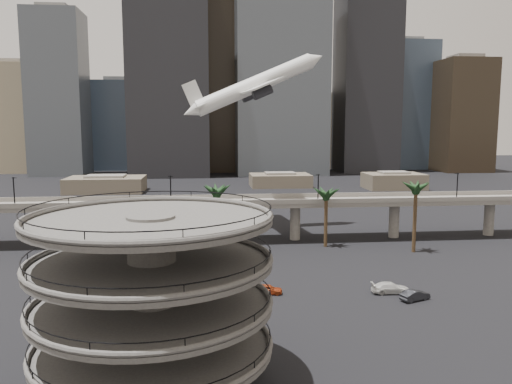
{
  "coord_description": "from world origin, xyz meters",
  "views": [
    {
      "loc": [
        -8.0,
        -48.92,
        24.22
      ],
      "look_at": [
        -0.2,
        28.0,
        14.02
      ],
      "focal_mm": 35.0,
      "sensor_mm": 36.0,
      "label": 1
    }
  ],
  "objects": [
    {
      "name": "parking_ramp",
      "position": [
        -13.0,
        -4.0,
        9.84
      ],
      "size": [
        22.2,
        22.2,
        17.35
      ],
      "color": "#4C4947",
      "rests_on": "ground"
    },
    {
      "name": "skyline",
      "position": [
        15.11,
        217.08,
        45.76
      ],
      "size": [
        269.0,
        86.0,
        125.1
      ],
      "color": "#84725B",
      "rests_on": "ground"
    },
    {
      "name": "low_buildings",
      "position": [
        6.89,
        142.3,
        2.86
      ],
      "size": [
        135.0,
        27.5,
        6.8
      ],
      "color": "brown",
      "rests_on": "ground"
    },
    {
      "name": "car_b",
      "position": [
        20.99,
        15.82,
        0.74
      ],
      "size": [
        4.74,
        3.12,
        1.48
      ],
      "primitive_type": "imported",
      "rotation": [
        0.0,
        0.0,
        1.95
      ],
      "color": "black",
      "rests_on": "ground"
    },
    {
      "name": "overpass",
      "position": [
        0.0,
        55.0,
        7.34
      ],
      "size": [
        130.0,
        9.3,
        14.7
      ],
      "color": "slate",
      "rests_on": "ground"
    },
    {
      "name": "car_a",
      "position": [
        0.77,
        20.53,
        0.72
      ],
      "size": [
        4.41,
        2.25,
        1.44
      ],
      "primitive_type": "imported",
      "rotation": [
        0.0,
        0.0,
        1.44
      ],
      "color": "#A63B17",
      "rests_on": "ground"
    },
    {
      "name": "palm_trees",
      "position": [
        14.02,
        44.65,
        11.43
      ],
      "size": [
        42.4,
        10.4,
        14.0
      ],
      "color": "#4B3520",
      "rests_on": "ground"
    },
    {
      "name": "car_c",
      "position": [
        18.65,
        19.07,
        0.8
      ],
      "size": [
        5.62,
        2.51,
        1.6
      ],
      "primitive_type": "imported",
      "rotation": [
        0.0,
        0.0,
        1.52
      ],
      "color": "silver",
      "rests_on": "ground"
    },
    {
      "name": "airborne_jet",
      "position": [
        3.5,
        68.15,
        33.59
      ],
      "size": [
        34.66,
        31.87,
        17.34
      ],
      "rotation": [
        0.0,
        -0.4,
        0.14
      ],
      "color": "silver",
      "rests_on": "ground"
    },
    {
      "name": "ground",
      "position": [
        0.0,
        0.0,
        0.0
      ],
      "size": [
        700.0,
        700.0,
        0.0
      ],
      "primitive_type": "plane",
      "color": "black",
      "rests_on": "ground"
    }
  ]
}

